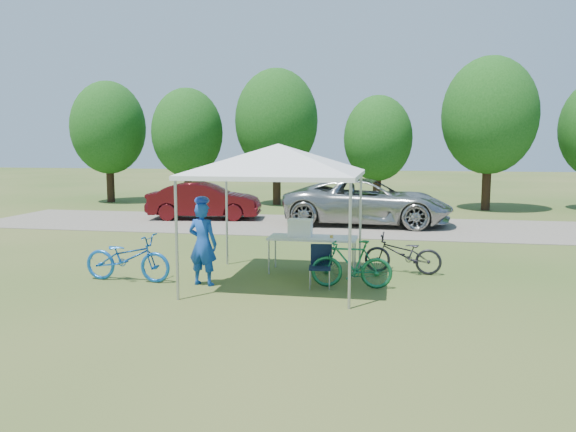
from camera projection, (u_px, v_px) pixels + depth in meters
name	position (u px, v px, depth m)	size (l,w,h in m)	color
ground	(279.00, 283.00, 11.05)	(100.00, 100.00, 0.00)	#2D5119
gravel_strip	(326.00, 226.00, 18.86)	(24.00, 5.00, 0.02)	gray
canopy	(278.00, 148.00, 10.72)	(4.53, 4.53, 3.00)	#A5A5AA
treeline	(336.00, 126.00, 24.36)	(24.89, 4.28, 6.30)	#382314
folding_table	(313.00, 239.00, 11.90)	(1.87, 0.78, 0.77)	white
folding_chair	(321.00, 262.00, 10.75)	(0.45, 0.47, 0.81)	black
cooler	(300.00, 228.00, 11.92)	(0.51, 0.35, 0.37)	white
ice_cream_cup	(331.00, 237.00, 11.77)	(0.07, 0.07, 0.05)	gold
cyclist	(203.00, 244.00, 10.81)	(0.59, 0.39, 1.62)	#1442A4
bike_blue	(128.00, 258.00, 11.17)	(0.63, 1.80, 0.95)	#145AB3
bike_green	(352.00, 264.00, 10.64)	(0.43, 1.54, 0.92)	#156238
bike_dark	(403.00, 254.00, 11.83)	(0.56, 1.61, 0.84)	black
minivan	(368.00, 202.00, 18.97)	(2.59, 5.61, 1.56)	#A9ABA6
sedan	(204.00, 201.00, 20.43)	(1.41, 4.05, 1.33)	#490C0F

